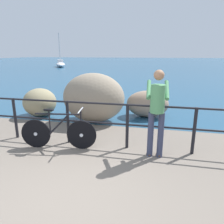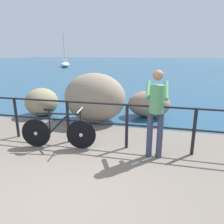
% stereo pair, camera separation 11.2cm
% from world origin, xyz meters
% --- Properties ---
extents(ground_plane, '(120.00, 120.00, 0.10)m').
position_xyz_m(ground_plane, '(0.00, 20.00, -0.05)').
color(ground_plane, '#6B6056').
extents(sea_surface, '(120.00, 90.00, 0.01)m').
position_xyz_m(sea_surface, '(0.00, 48.28, 0.00)').
color(sea_surface, navy).
rests_on(sea_surface, ground_plane).
extents(promenade_railing, '(7.10, 0.07, 1.02)m').
position_xyz_m(promenade_railing, '(0.00, 1.90, 0.64)').
color(promenade_railing, black).
rests_on(promenade_railing, ground_plane).
extents(bicycle, '(1.69, 0.48, 0.92)m').
position_xyz_m(bicycle, '(-0.78, 1.55, 0.39)').
color(bicycle, black).
rests_on(bicycle, ground_plane).
extents(person_at_railing, '(0.46, 0.64, 1.78)m').
position_xyz_m(person_at_railing, '(1.33, 1.62, 0.99)').
color(person_at_railing, '#333851').
rests_on(person_at_railing, ground_plane).
extents(breakwater_boulder_main, '(1.92, 1.36, 1.50)m').
position_xyz_m(breakwater_boulder_main, '(-0.60, 3.61, 0.75)').
color(breakwater_boulder_main, gray).
rests_on(breakwater_boulder_main, ground).
extents(breakwater_boulder_left, '(1.09, 1.12, 0.94)m').
position_xyz_m(breakwater_boulder_left, '(-2.55, 3.78, 0.47)').
color(breakwater_boulder_left, gray).
rests_on(breakwater_boulder_left, ground).
extents(breakwater_boulder_right, '(1.39, 0.92, 0.88)m').
position_xyz_m(breakwater_boulder_right, '(1.01, 4.45, 0.44)').
color(breakwater_boulder_right, gray).
rests_on(breakwater_boulder_right, ground).
extents(sailboat, '(3.11, 4.52, 4.90)m').
position_xyz_m(sailboat, '(-13.36, 28.00, 0.42)').
color(sailboat, white).
rests_on(sailboat, sea_surface).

